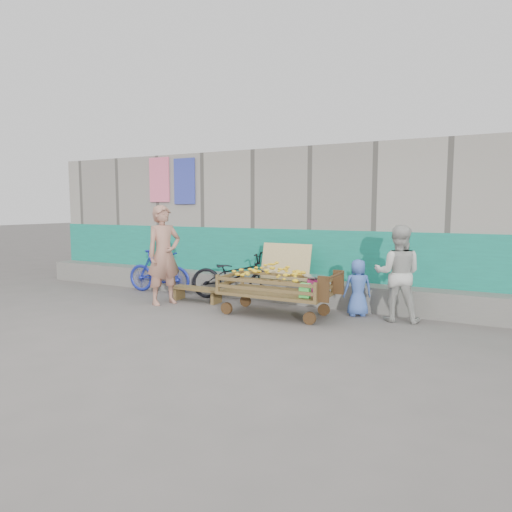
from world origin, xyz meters
The scene contains 9 objects.
ground centered at (0.00, 0.00, 0.00)m, with size 80.00×80.00×0.00m, color #5B5753.
building_wall centered at (0.00, 4.05, 1.47)m, with size 12.00×3.50×3.00m.
banana_cart centered at (0.51, 1.24, 0.58)m, with size 2.00×0.91×0.85m.
bench centered at (-1.28, 1.54, 0.20)m, with size 1.10×0.33×0.27m.
vendor_man centered at (-1.70, 1.07, 0.94)m, with size 0.68×0.45×1.87m, color #9F6C59.
woman centered at (2.46, 1.79, 0.77)m, with size 0.75×0.59×1.55m, color beige.
child centered at (1.80, 1.84, 0.48)m, with size 0.47×0.31×0.97m, color #4062B7.
bicycle_dark centered at (-0.72, 2.05, 0.47)m, with size 0.63×1.81×0.95m, color black.
bicycle_blue centered at (-2.54, 1.92, 0.46)m, with size 0.43×1.52×0.92m, color #1D2AA1.
Camera 1 is at (3.81, -5.68, 1.84)m, focal length 32.00 mm.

